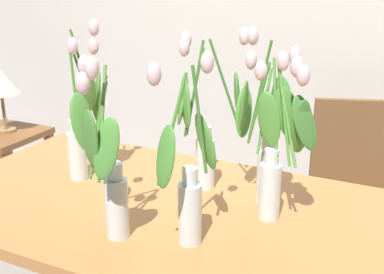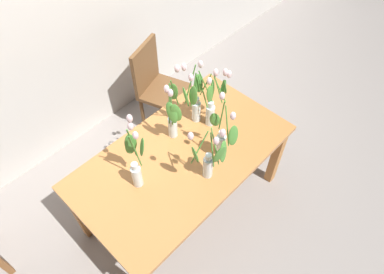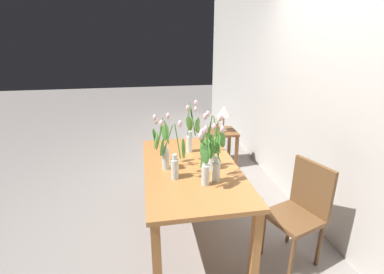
% 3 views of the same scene
% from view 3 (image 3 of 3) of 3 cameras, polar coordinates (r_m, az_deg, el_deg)
% --- Properties ---
extents(ground_plane, '(18.00, 18.00, 0.00)m').
position_cam_3_polar(ground_plane, '(3.12, -0.17, -18.38)').
color(ground_plane, gray).
extents(room_wall_rear, '(9.00, 0.10, 2.70)m').
position_cam_3_polar(room_wall_rear, '(3.06, 26.34, 6.89)').
color(room_wall_rear, beige).
rests_on(room_wall_rear, ground).
extents(dining_table, '(1.60, 0.90, 0.74)m').
position_cam_3_polar(dining_table, '(2.76, -0.18, -7.77)').
color(dining_table, '#B7753D').
rests_on(dining_table, ground).
extents(tulip_vase_0, '(0.21, 0.23, 0.53)m').
position_cam_3_polar(tulip_vase_0, '(2.30, 3.07, -5.36)').
color(tulip_vase_0, silver).
rests_on(tulip_vase_0, dining_table).
extents(tulip_vase_1, '(0.14, 0.19, 0.59)m').
position_cam_3_polar(tulip_vase_1, '(2.97, -0.12, 0.63)').
color(tulip_vase_1, silver).
rests_on(tulip_vase_1, dining_table).
extents(tulip_vase_2, '(0.24, 0.19, 0.54)m').
position_cam_3_polar(tulip_vase_2, '(2.62, -5.95, -2.24)').
color(tulip_vase_2, silver).
rests_on(tulip_vase_2, dining_table).
extents(tulip_vase_3, '(0.22, 0.24, 0.57)m').
position_cam_3_polar(tulip_vase_3, '(2.59, 3.89, -2.29)').
color(tulip_vase_3, silver).
rests_on(tulip_vase_3, dining_table).
extents(tulip_vase_4, '(0.14, 0.24, 0.54)m').
position_cam_3_polar(tulip_vase_4, '(2.44, -3.71, -4.73)').
color(tulip_vase_4, silver).
rests_on(tulip_vase_4, dining_table).
extents(tulip_vase_5, '(0.26, 0.20, 0.58)m').
position_cam_3_polar(tulip_vase_5, '(2.38, 4.40, -4.06)').
color(tulip_vase_5, silver).
rests_on(tulip_vase_5, dining_table).
extents(dining_chair, '(0.51, 0.51, 0.93)m').
position_cam_3_polar(dining_chair, '(2.68, 21.37, -13.29)').
color(dining_chair, brown).
rests_on(dining_chair, ground).
extents(side_table, '(0.44, 0.44, 0.55)m').
position_cam_3_polar(side_table, '(4.38, 6.05, -0.20)').
color(side_table, brown).
rests_on(side_table, ground).
extents(table_lamp, '(0.22, 0.22, 0.40)m').
position_cam_3_polar(table_lamp, '(4.25, 6.56, 5.14)').
color(table_lamp, olive).
rests_on(table_lamp, side_table).
extents(pillar_candle, '(0.06, 0.06, 0.07)m').
position_cam_3_polar(pillar_candle, '(4.43, 4.95, 2.17)').
color(pillar_candle, '#B72D23').
rests_on(pillar_candle, side_table).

